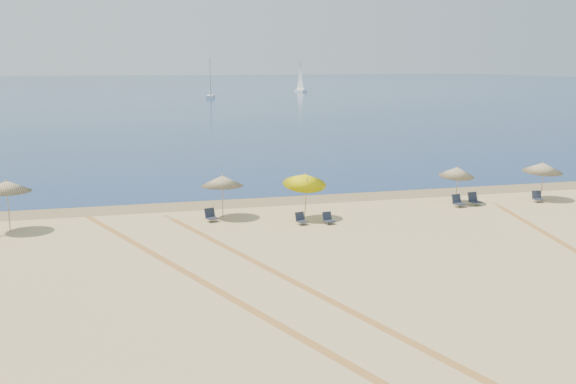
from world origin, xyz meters
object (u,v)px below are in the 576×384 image
at_px(umbrella_4, 457,172).
at_px(chair_7, 537,197).
at_px(umbrella_1, 7,186).
at_px(chair_3, 301,219).
at_px(umbrella_2, 222,181).
at_px(umbrella_5, 543,167).
at_px(chair_4, 328,219).
at_px(sailboat_1, 210,86).
at_px(sailboat_0, 300,83).
at_px(chair_2, 211,216).
at_px(umbrella_3, 305,179).
at_px(chair_6, 474,199).
at_px(chair_5, 458,201).

height_order(umbrella_4, chair_7, umbrella_4).
bearing_deg(umbrella_1, chair_3, -9.09).
distance_m(umbrella_2, umbrella_5, 19.38).
distance_m(chair_4, chair_7, 13.87).
distance_m(umbrella_5, sailboat_1, 121.28).
relative_size(chair_3, chair_4, 1.05).
bearing_deg(sailboat_0, chair_3, -115.74).
height_order(chair_2, sailboat_0, sailboat_0).
xyz_separation_m(umbrella_5, chair_7, (-0.63, -0.56, -1.68)).
bearing_deg(umbrella_4, umbrella_1, -179.16).
height_order(chair_4, chair_7, chair_7).
distance_m(umbrella_3, chair_2, 5.26).
bearing_deg(umbrella_3, sailboat_0, 74.24).
distance_m(umbrella_1, sailboat_0, 158.32).
relative_size(umbrella_2, chair_6, 3.01).
relative_size(umbrella_4, chair_5, 2.93).
xyz_separation_m(umbrella_2, umbrella_4, (13.84, 0.12, -0.12)).
height_order(umbrella_2, chair_5, umbrella_2).
bearing_deg(chair_6, chair_4, -174.88).
xyz_separation_m(umbrella_1, chair_3, (14.22, -2.28, -1.98)).
height_order(umbrella_4, sailboat_1, sailboat_1).
distance_m(chair_3, chair_5, 10.02).
relative_size(umbrella_1, umbrella_2, 1.11).
bearing_deg(chair_3, umbrella_1, 155.72).
bearing_deg(sailboat_1, sailboat_0, 54.48).
distance_m(umbrella_1, chair_6, 25.33).
distance_m(umbrella_1, umbrella_3, 14.77).
relative_size(umbrella_4, sailboat_1, 0.25).
bearing_deg(umbrella_2, umbrella_3, -19.34).
distance_m(umbrella_2, chair_5, 13.63).
bearing_deg(umbrella_1, chair_7, -1.03).
height_order(umbrella_1, chair_5, umbrella_1).
height_order(umbrella_3, chair_6, umbrella_3).
xyz_separation_m(chair_3, sailboat_1, (13.14, 123.56, 2.48)).
bearing_deg(chair_3, umbrella_3, 49.80).
height_order(umbrella_5, chair_2, umbrella_5).
xyz_separation_m(umbrella_4, sailboat_0, (32.34, 147.43, 0.66)).
bearing_deg(umbrella_5, chair_5, -174.43).
height_order(umbrella_3, sailboat_1, sailboat_1).
bearing_deg(chair_4, umbrella_4, 5.85).
bearing_deg(sailboat_0, umbrella_2, -117.29).
relative_size(umbrella_5, chair_3, 3.36).
bearing_deg(umbrella_4, chair_6, -39.92).
xyz_separation_m(chair_3, sailboat_0, (42.55, 150.07, 2.27)).
bearing_deg(chair_3, chair_7, -8.58).
bearing_deg(chair_6, umbrella_2, 170.13).
xyz_separation_m(chair_5, sailboat_1, (3.27, 121.82, 2.44)).
bearing_deg(chair_2, sailboat_1, 64.05).
xyz_separation_m(chair_5, sailboat_0, (32.68, 148.33, 2.23)).
distance_m(umbrella_3, chair_5, 9.57).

